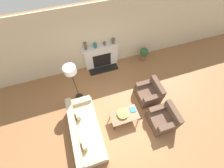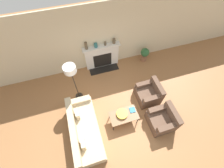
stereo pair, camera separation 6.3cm
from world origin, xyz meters
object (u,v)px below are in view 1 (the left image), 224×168
armchair_far (149,93)px  potted_plant (144,53)px  coffee_table (124,115)px  mantel_vase_center_right (104,44)px  floor_lamp (71,72)px  couch (85,130)px  armchair_near (163,119)px  mantel_vase_left (85,46)px  mantel_vase_center_left (95,46)px  book (133,110)px  fireplace (101,57)px  mantel_vase_right (113,41)px  bowl (123,114)px

armchair_far → potted_plant: bearing=160.7°
coffee_table → mantel_vase_center_right: 2.99m
floor_lamp → couch: bearing=-92.5°
armchair_near → coffee_table: size_ratio=0.88×
couch → armchair_near: 2.77m
mantel_vase_left → mantel_vase_center_left: size_ratio=1.94×
couch → book: size_ratio=10.19×
mantel_vase_left → couch: bearing=-105.9°
armchair_near → potted_plant: size_ratio=1.26×
armchair_near → book: bearing=-123.2°
couch → coffee_table: size_ratio=2.29×
armchair_near → potted_plant: (0.69, 3.11, 0.10)m
armchair_far → coffee_table: (-1.28, -0.61, 0.10)m
fireplace → mantel_vase_left: bearing=178.7°
mantel_vase_center_left → mantel_vase_right: bearing=0.0°
bowl → book: bearing=6.1°
couch → floor_lamp: bearing=-2.5°
coffee_table → bowl: 0.11m
floor_lamp → mantel_vase_center_left: size_ratio=11.12×
bowl → mantel_vase_left: 2.99m
book → coffee_table: bearing=-160.2°
book → mantel_vase_left: mantel_vase_left is taller
armchair_near → book: armchair_near is taller
armchair_near → couch: bearing=-100.2°
armchair_far → mantel_vase_right: 2.57m
book → mantel_vase_left: bearing=114.4°
mantel_vase_center_left → potted_plant: mantel_vase_center_left is taller
mantel_vase_left → potted_plant: size_ratio=0.46×
mantel_vase_center_left → potted_plant: 2.38m
fireplace → bowl: (-0.04, -2.80, -0.08)m
couch → floor_lamp: size_ratio=1.25×
floor_lamp → mantel_vase_right: floor_lamp is taller
armchair_far → couch: bearing=-76.9°
fireplace → mantel_vase_center_right: mantel_vase_center_right is taller
armchair_near → mantel_vase_right: bearing=-167.7°
couch → mantel_vase_center_right: (1.61, 2.89, 0.98)m
armchair_far → mantel_vase_right: bearing=-161.9°
floor_lamp → mantel_vase_center_right: bearing=41.4°
armchair_far → mantel_vase_center_left: 2.88m
bowl → mantel_vase_right: mantel_vase_right is taller
bowl → couch: bearing=-177.1°
mantel_vase_center_left → armchair_far: bearing=-56.1°
armchair_far → potted_plant: size_ratio=1.26×
armchair_far → mantel_vase_center_right: mantel_vase_center_right is taller
armchair_far → book: 1.07m
couch → armchair_far: armchair_far is taller
armchair_far → book: size_ratio=3.91×
fireplace → armchair_near: fireplace is taller
floor_lamp → armchair_far: bearing=-18.6°
bowl → mantel_vase_center_left: bearing=93.7°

